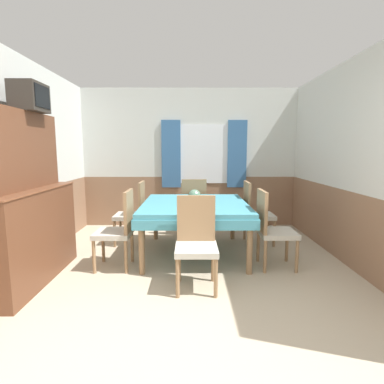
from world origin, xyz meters
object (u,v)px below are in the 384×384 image
(chair_right_near, at_px, (271,227))
(vase, at_px, (194,196))
(dining_table, at_px, (195,210))
(chair_head_window, at_px, (194,205))
(tv, at_px, (30,97))
(chair_head_near, at_px, (196,240))
(chair_left_far, at_px, (134,211))
(chair_left_near, at_px, (119,227))
(sideboard, at_px, (26,212))
(chair_right_far, at_px, (255,211))

(chair_right_near, xyz_separation_m, vase, (-0.95, 0.55, 0.31))
(dining_table, height_order, chair_head_window, chair_head_window)
(tv, bearing_deg, chair_right_near, 4.40)
(chair_head_near, distance_m, chair_left_far, 1.78)
(chair_left_near, bearing_deg, vase, -59.60)
(chair_head_window, xyz_separation_m, chair_right_near, (0.95, -1.51, 0.00))
(tv, distance_m, vase, 2.31)
(dining_table, height_order, sideboard, sideboard)
(chair_left_far, height_order, sideboard, sideboard)
(chair_right_far, xyz_separation_m, chair_head_window, (-0.95, 0.53, 0.00))
(chair_head_window, distance_m, sideboard, 2.67)
(chair_right_far, height_order, sideboard, sideboard)
(chair_left_far, distance_m, chair_right_near, 2.13)
(chair_right_far, bearing_deg, vase, -65.65)
(chair_left_near, height_order, vase, chair_left_near)
(chair_head_window, bearing_deg, chair_right_near, -57.90)
(sideboard, distance_m, tv, 1.26)
(chair_left_far, distance_m, sideboard, 1.67)
(vase, bearing_deg, sideboard, -153.35)
(chair_right_near, bearing_deg, tv, -85.60)
(sideboard, xyz_separation_m, vase, (1.86, 0.94, 0.03))
(chair_right_far, distance_m, chair_head_window, 1.08)
(chair_head_window, height_order, vase, chair_head_window)
(chair_head_window, relative_size, vase, 5.48)
(chair_right_near, bearing_deg, chair_right_far, -180.00)
(sideboard, relative_size, vase, 10.57)
(chair_left_far, bearing_deg, vase, -114.61)
(dining_table, relative_size, tv, 4.06)
(sideboard, bearing_deg, chair_head_window, 45.34)
(chair_head_near, bearing_deg, vase, -89.71)
(dining_table, bearing_deg, chair_left_far, 152.56)
(chair_right_near, xyz_separation_m, sideboard, (-2.81, -0.38, 0.27))
(chair_left_near, bearing_deg, chair_right_far, -62.56)
(chair_right_far, relative_size, sideboard, 0.52)
(chair_head_near, xyz_separation_m, chair_left_near, (-0.95, 0.53, 0.00))
(chair_left_near, xyz_separation_m, chair_right_near, (1.89, 0.00, 0.00))
(chair_head_window, bearing_deg, vase, -90.33)
(chair_left_near, relative_size, sideboard, 0.52)
(dining_table, distance_m, sideboard, 2.07)
(dining_table, bearing_deg, chair_right_far, 27.44)
(chair_left_far, bearing_deg, dining_table, -117.44)
(vase, bearing_deg, chair_right_near, -30.11)
(chair_head_window, height_order, chair_right_near, same)
(vase, bearing_deg, dining_table, -84.79)
(chair_right_near, relative_size, tv, 2.47)
(chair_right_near, xyz_separation_m, tv, (-2.77, -0.21, 1.52))
(chair_head_window, xyz_separation_m, vase, (-0.01, -0.96, 0.31))
(chair_right_far, bearing_deg, chair_head_near, -32.10)
(chair_left_near, bearing_deg, chair_head_window, -32.10)
(chair_head_near, relative_size, vase, 5.48)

